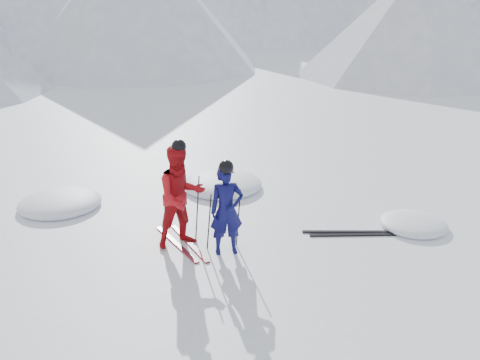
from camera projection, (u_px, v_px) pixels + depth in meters
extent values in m
plane|color=white|center=(320.00, 238.00, 9.75)|extent=(160.00, 160.00, 0.00)
cone|color=#B2BCD1|center=(418.00, 19.00, 29.04)|extent=(14.00, 14.00, 6.50)
imported|color=#0B0C46|center=(227.00, 210.00, 8.95)|extent=(0.62, 0.43, 1.64)
imported|color=#AA0D13|center=(181.00, 197.00, 9.20)|extent=(1.13, 1.01, 1.92)
cylinder|color=black|center=(209.00, 222.00, 9.14)|extent=(0.11, 0.08, 1.09)
cylinder|color=black|center=(238.00, 218.00, 9.31)|extent=(0.11, 0.07, 1.09)
cylinder|color=black|center=(165.00, 209.00, 9.49)|extent=(0.13, 0.10, 1.28)
cylinder|color=black|center=(197.00, 209.00, 9.49)|extent=(0.13, 0.09, 1.28)
cube|color=black|center=(177.00, 244.00, 9.50)|extent=(0.73, 1.61, 0.03)
cube|color=black|center=(189.00, 243.00, 9.53)|extent=(0.62, 1.64, 0.03)
cube|color=black|center=(345.00, 232.00, 9.98)|extent=(1.69, 0.37, 0.03)
cube|color=black|center=(353.00, 235.00, 9.86)|extent=(1.70, 0.31, 0.03)
ellipsoid|color=white|center=(61.00, 206.00, 11.25)|extent=(1.80, 1.80, 0.40)
ellipsoid|color=white|center=(413.00, 227.00, 10.25)|extent=(1.33, 1.33, 0.29)
ellipsoid|color=white|center=(222.00, 188.00, 12.37)|extent=(1.94, 1.94, 0.43)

